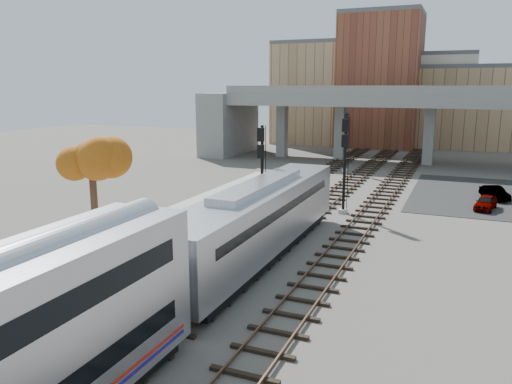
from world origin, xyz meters
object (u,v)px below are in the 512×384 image
Objects in this scene: signal_mast_mid at (344,166)px; car_b at (495,193)px; locomotive at (259,219)px; signal_mast_near at (262,179)px; signal_mast_far at (346,144)px; car_a at (486,202)px; tree at (91,158)px.

car_b is (10.78, 9.54, -3.05)m from signal_mast_mid.
signal_mast_near is at bearing 110.76° from locomotive.
locomotive is at bearing -146.10° from car_b.
signal_mast_far is at bearing 90.00° from signal_mast_near.
locomotive is 6.03m from signal_mast_near.
signal_mast_mid is at bearing 56.54° from signal_mast_near.
car_a is 4.27m from car_b.
tree is at bearing -136.12° from signal_mast_mid.
signal_mast_near is at bearing 35.09° from tree.
signal_mast_mid is at bearing -139.87° from car_a.
signal_mast_near is 7.44m from signal_mast_mid.
car_a is (14.06, -13.23, -2.59)m from signal_mast_far.
locomotive is 11.99m from signal_mast_mid.
car_b is (12.78, 21.28, -1.68)m from locomotive.
car_a is at bearing 37.80° from tree.
signal_mast_far is 19.48m from car_a.
signal_mast_far is (-2.10, 30.32, 0.91)m from locomotive.
tree reaches higher than car_b.
tree is (-8.73, -6.13, 1.72)m from signal_mast_near.
signal_mast_near is 1.00× the size of tree.
signal_mast_far is (-4.10, 18.57, -0.45)m from signal_mast_mid.
signal_mast_near is at bearing -158.51° from car_b.
car_b is at bearing 46.61° from signal_mast_near.
signal_mast_near is at bearing -128.67° from car_a.
locomotive is 24.88m from car_b.
car_a is (22.80, 17.68, -4.54)m from tree.
signal_mast_mid reaches higher than signal_mast_far.
signal_mast_far is at bearing 74.22° from tree.
car_a is 0.97× the size of car_b.
signal_mast_near is 1.05× the size of signal_mast_far.
signal_mast_mid reaches higher than car_a.
car_b is (23.61, 21.88, -4.54)m from tree.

